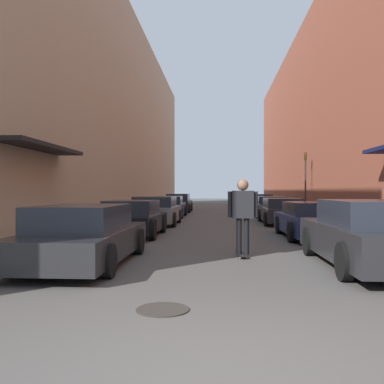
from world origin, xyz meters
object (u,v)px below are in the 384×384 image
Objects in this scene: parked_car_right_4 at (259,203)px; manhole_cover at (163,309)px; parked_car_left_0 at (84,236)px; skateboarder at (243,209)px; parked_car_left_1 at (133,219)px; parked_car_right_2 at (282,211)px; parked_car_right_3 at (271,207)px; parked_car_left_2 at (156,211)px; parked_car_left_4 at (179,203)px; parked_car_right_1 at (311,220)px; parked_car_left_3 at (167,207)px; traffic_light at (305,176)px; parked_car_right_0 at (370,235)px.

manhole_cover is at bearing -98.15° from parked_car_right_4.
parked_car_left_0 is 2.55× the size of skateboarder.
parked_car_left_0 is 5.64m from parked_car_left_1.
parked_car_right_2 is at bearing 76.69° from skateboarder.
parked_car_left_1 is at bearing -119.02° from parked_car_right_3.
manhole_cover is (-3.81, -19.86, -0.59)m from parked_car_right_3.
parked_car_left_2 is at bearing 90.00° from parked_car_left_0.
parked_car_left_4 reaches higher than parked_car_right_2.
parked_car_left_3 is at bearing 119.43° from parked_car_right_1.
parked_car_left_4 reaches higher than parked_car_left_1.
parked_car_right_3 is at bearing 2.13° from parked_car_left_3.
parked_car_right_1 is 1.02× the size of parked_car_right_3.
skateboarder reaches higher than parked_car_right_4.
parked_car_right_3 is at bearing 90.00° from parked_car_right_1.
traffic_light is at bearing 55.80° from parked_car_left_1.
parked_car_left_4 is 2.25× the size of skateboarder.
parked_car_left_1 is at bearing 128.60° from skateboarder.
parked_car_right_0 is (6.06, -5.59, 0.07)m from parked_car_left_1.
parked_car_right_1 is 17.15m from parked_car_right_4.
parked_car_left_3 is at bearing 110.73° from parked_car_right_0.
skateboarder is at bearing 19.58° from parked_car_left_0.
parked_car_right_2 is 10.45m from skateboarder.
parked_car_right_0 is at bearing -74.77° from parked_car_left_4.
traffic_light is (2.39, -4.71, 1.81)m from parked_car_right_4.
parked_car_left_0 is 1.09× the size of parked_car_right_3.
parked_car_left_2 is at bearing -170.63° from parked_car_right_2.
parked_car_right_0 reaches higher than parked_car_left_4.
parked_car_right_3 is (6.03, 10.87, 0.00)m from parked_car_left_1.
parked_car_left_1 reaches higher than manhole_cover.
skateboarder is at bearing -99.30° from parked_car_right_3.
parked_car_right_0 reaches higher than parked_car_left_0.
manhole_cover is at bearing -85.11° from parked_car_left_4.
skateboarder is 17.40m from traffic_light.
skateboarder is at bearing 74.02° from manhole_cover.
parked_car_right_2 is 1.02× the size of parked_car_right_3.
parked_car_right_2 is at bearing -110.21° from traffic_light.
traffic_light reaches higher than manhole_cover.
parked_car_left_1 is 8.25m from parked_car_right_0.
parked_car_right_1 is 9.61m from manhole_cover.
parked_car_right_3 is (0.00, 11.05, 0.02)m from parked_car_right_1.
parked_car_left_4 is 0.94× the size of parked_car_right_2.
skateboarder is at bearing -76.54° from parked_car_left_3.
manhole_cover is at bearing -105.98° from skateboarder.
parked_car_right_4 reaches higher than parked_car_left_3.
parked_car_left_3 is 2.58× the size of skateboarder.
parked_car_right_2 is (5.85, 0.96, -0.04)m from parked_car_left_2.
parked_car_right_0 is at bearing -89.32° from parked_car_right_2.
traffic_light reaches higher than skateboarder.
parked_car_right_0 is at bearing 41.44° from manhole_cover.
parked_car_left_0 reaches higher than parked_car_right_3.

